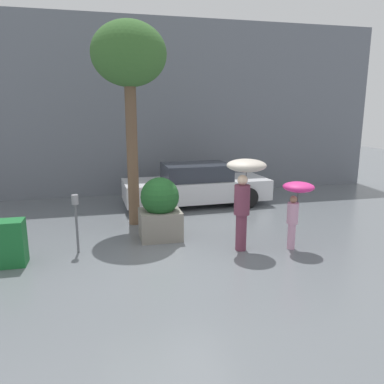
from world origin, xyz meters
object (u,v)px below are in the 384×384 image
street_tree (129,59)px  planter_box (160,209)px  person_adult (245,183)px  person_child (296,198)px  parked_car_near (196,186)px  newspaper_box (12,243)px  parking_meter (76,211)px

street_tree → planter_box: bearing=-69.3°
person_adult → person_child: 1.16m
street_tree → parked_car_near: bearing=38.5°
person_child → street_tree: bearing=134.0°
newspaper_box → person_adult: bearing=-2.3°
planter_box → newspaper_box: 3.15m
person_child → street_tree: street_tree is taller
person_adult → person_child: (1.09, -0.23, -0.33)m
parking_meter → person_child: bearing=-10.3°
planter_box → newspaper_box: (-3.01, -0.89, -0.27)m
person_child → parking_meter: bearing=162.8°
parked_car_near → parking_meter: 4.88m
person_adult → person_child: bearing=-52.0°
person_adult → street_tree: bearing=91.9°
person_child → parking_meter: person_child is taller
planter_box → parked_car_near: size_ratio=0.32×
parked_car_near → parking_meter: (-3.42, -3.46, 0.29)m
parked_car_near → parking_meter: size_ratio=3.68×
person_child → newspaper_box: bearing=168.9°
person_child → parked_car_near: size_ratio=0.32×
parking_meter → newspaper_box: size_ratio=1.39×
person_adult → newspaper_box: (-4.65, 0.19, -1.00)m
person_adult → parked_car_near: person_adult is taller
person_adult → parked_car_near: 4.14m
person_child → parked_car_near: person_child is taller
person_adult → person_child: size_ratio=1.33×
parked_car_near → street_tree: street_tree is taller
parking_meter → parked_car_near: bearing=45.3°
planter_box → person_adult: 2.09m
newspaper_box → street_tree: bearing=41.2°
planter_box → newspaper_box: planter_box is taller
person_adult → newspaper_box: 4.76m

